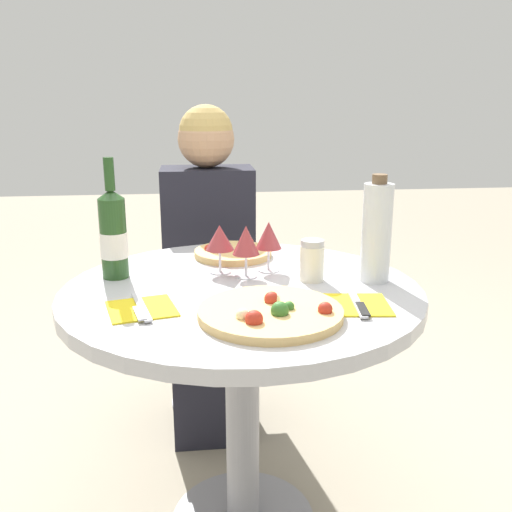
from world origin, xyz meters
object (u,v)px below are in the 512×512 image
object	(u,v)px
dining_table	(242,336)
chair_behind_diner	(209,297)
seated_diner	(210,280)
pizza_large	(271,312)
wine_bottle	(113,234)
tall_carafe	(377,232)

from	to	relation	value
dining_table	chair_behind_diner	xyz separation A→B (m)	(-0.06, 0.76, -0.16)
seated_diner	pizza_large	world-z (taller)	seated_diner
seated_diner	wine_bottle	bearing A→B (deg)	61.85
chair_behind_diner	pizza_large	bearing A→B (deg)	96.39
chair_behind_diner	pizza_large	size ratio (longest dim) A/B	2.74
chair_behind_diner	seated_diner	size ratio (longest dim) A/B	0.76
tall_carafe	seated_diner	bearing A→B (deg)	124.31
pizza_large	dining_table	bearing A→B (deg)	101.96
dining_table	seated_diner	world-z (taller)	seated_diner
pizza_large	seated_diner	bearing A→B (deg)	97.40
seated_diner	pizza_large	bearing A→B (deg)	97.40
wine_bottle	chair_behind_diner	bearing A→B (deg)	67.13
dining_table	wine_bottle	world-z (taller)	wine_bottle
seated_diner	dining_table	bearing A→B (deg)	95.80
pizza_large	tall_carafe	size ratio (longest dim) A/B	1.14
seated_diner	tall_carafe	xyz separation A→B (m)	(0.42, -0.62, 0.31)
wine_bottle	tall_carafe	size ratio (longest dim) A/B	1.14
seated_diner	pizza_large	size ratio (longest dim) A/B	3.62
dining_table	tall_carafe	distance (m)	0.45
chair_behind_diner	wine_bottle	xyz separation A→B (m)	(-0.27, -0.64, 0.42)
dining_table	pizza_large	xyz separation A→B (m)	(0.05, -0.22, 0.15)
wine_bottle	seated_diner	bearing A→B (deg)	61.85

